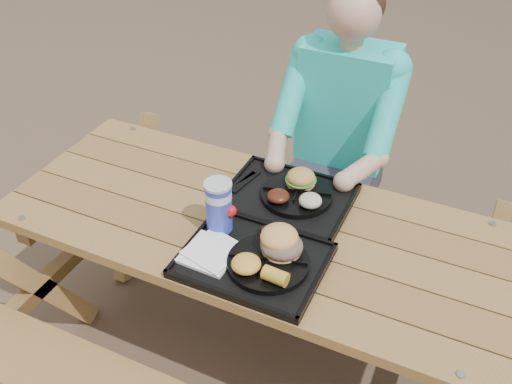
% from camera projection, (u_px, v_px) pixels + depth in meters
% --- Properties ---
extents(ground, '(60.00, 60.00, 0.00)m').
position_uv_depth(ground, '(256.00, 355.00, 2.44)').
color(ground, '#999999').
rests_on(ground, ground).
extents(picnic_table, '(1.80, 1.49, 0.75)m').
position_uv_depth(picnic_table, '(256.00, 295.00, 2.21)').
color(picnic_table, '#999999').
rests_on(picnic_table, ground).
extents(tray_near, '(0.45, 0.35, 0.02)m').
position_uv_depth(tray_near, '(253.00, 261.00, 1.82)').
color(tray_near, black).
rests_on(tray_near, picnic_table).
extents(tray_far, '(0.45, 0.35, 0.02)m').
position_uv_depth(tray_far, '(288.00, 198.00, 2.08)').
color(tray_far, black).
rests_on(tray_far, picnic_table).
extents(plate_near, '(0.26, 0.26, 0.02)m').
position_uv_depth(plate_near, '(268.00, 263.00, 1.78)').
color(plate_near, black).
rests_on(plate_near, tray_near).
extents(plate_far, '(0.26, 0.26, 0.02)m').
position_uv_depth(plate_far, '(297.00, 195.00, 2.06)').
color(plate_far, black).
rests_on(plate_far, tray_far).
extents(napkin_stack, '(0.17, 0.17, 0.02)m').
position_uv_depth(napkin_stack, '(210.00, 252.00, 1.82)').
color(napkin_stack, white).
rests_on(napkin_stack, tray_near).
extents(soda_cup, '(0.09, 0.09, 0.18)m').
position_uv_depth(soda_cup, '(219.00, 207.00, 1.88)').
color(soda_cup, '#182AB9').
rests_on(soda_cup, tray_near).
extents(condiment_bbq, '(0.05, 0.05, 0.03)m').
position_uv_depth(condiment_bbq, '(267.00, 232.00, 1.89)').
color(condiment_bbq, black).
rests_on(condiment_bbq, tray_near).
extents(condiment_mustard, '(0.05, 0.05, 0.03)m').
position_uv_depth(condiment_mustard, '(285.00, 239.00, 1.86)').
color(condiment_mustard, yellow).
rests_on(condiment_mustard, tray_near).
extents(sandwich, '(0.13, 0.13, 0.13)m').
position_uv_depth(sandwich, '(282.00, 236.00, 1.77)').
color(sandwich, '#F1A255').
rests_on(sandwich, plate_near).
extents(mac_cheese, '(0.09, 0.09, 0.05)m').
position_uv_depth(mac_cheese, '(246.00, 264.00, 1.73)').
color(mac_cheese, gold).
rests_on(mac_cheese, plate_near).
extents(corn_cob, '(0.08, 0.08, 0.05)m').
position_uv_depth(corn_cob, '(275.00, 276.00, 1.69)').
color(corn_cob, gold).
rests_on(corn_cob, plate_near).
extents(cutlery_far, '(0.06, 0.17, 0.01)m').
position_uv_depth(cutlery_far, '(245.00, 181.00, 2.14)').
color(cutlery_far, black).
rests_on(cutlery_far, tray_far).
extents(burger, '(0.11, 0.11, 0.09)m').
position_uv_depth(burger, '(301.00, 174.00, 2.06)').
color(burger, '#C09043').
rests_on(burger, plate_far).
extents(baked_beans, '(0.08, 0.08, 0.04)m').
position_uv_depth(baked_beans, '(278.00, 196.00, 2.01)').
color(baked_beans, '#4D1C0F').
rests_on(baked_beans, plate_far).
extents(potato_salad, '(0.08, 0.08, 0.05)m').
position_uv_depth(potato_salad, '(310.00, 201.00, 1.98)').
color(potato_salad, beige).
rests_on(potato_salad, plate_far).
extents(diner, '(0.48, 0.84, 1.28)m').
position_uv_depth(diner, '(340.00, 152.00, 2.54)').
color(diner, '#1BB7BE').
rests_on(diner, ground).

